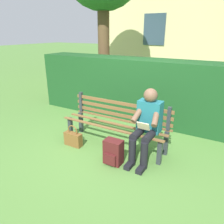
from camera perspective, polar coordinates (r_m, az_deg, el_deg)
name	(u,v)px	position (r m, az deg, el deg)	size (l,w,h in m)	color
ground	(115,145)	(4.12, 0.71, -8.76)	(60.00, 60.00, 0.00)	#517F38
park_bench	(117,122)	(3.98, 1.32, -2.59)	(1.99, 0.50, 0.86)	#2D3338
person_seated	(147,123)	(3.51, 9.10, -3.00)	(0.44, 0.73, 1.18)	#1E6672
hedge_backdrop	(161,91)	(5.03, 12.72, 5.45)	(6.29, 0.84, 1.56)	#19471E
backpack	(113,152)	(3.51, 0.34, -10.52)	(0.29, 0.26, 0.41)	#4C1919
handbag	(73,139)	(4.12, -10.19, -6.91)	(0.35, 0.13, 0.41)	brown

